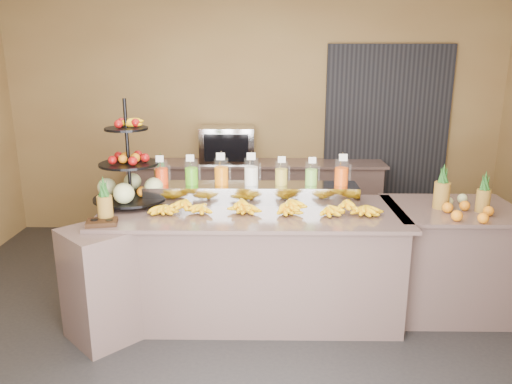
{
  "coord_description": "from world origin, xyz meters",
  "views": [
    {
      "loc": [
        0.09,
        -3.63,
        2.16
      ],
      "look_at": [
        0.04,
        0.3,
        1.09
      ],
      "focal_mm": 35.0,
      "sensor_mm": 36.0,
      "label": 1
    }
  ],
  "objects_px": {
    "banana_heap": "(265,205)",
    "condiment_caddy": "(102,222)",
    "oven_warmer": "(228,144)",
    "fruit_stand": "(135,178)",
    "pitcher_tray": "(251,193)",
    "right_fruit_pile": "(464,205)"
  },
  "relations": [
    {
      "from": "oven_warmer",
      "to": "banana_heap",
      "type": "bearing_deg",
      "value": -77.83
    },
    {
      "from": "fruit_stand",
      "to": "right_fruit_pile",
      "type": "height_order",
      "value": "fruit_stand"
    },
    {
      "from": "pitcher_tray",
      "to": "right_fruit_pile",
      "type": "xyz_separation_m",
      "value": [
        1.72,
        -0.33,
        -0.0
      ]
    },
    {
      "from": "banana_heap",
      "to": "condiment_caddy",
      "type": "relative_size",
      "value": 8.25
    },
    {
      "from": "banana_heap",
      "to": "condiment_caddy",
      "type": "bearing_deg",
      "value": -166.07
    },
    {
      "from": "pitcher_tray",
      "to": "fruit_stand",
      "type": "distance_m",
      "value": 1.01
    },
    {
      "from": "right_fruit_pile",
      "to": "banana_heap",
      "type": "bearing_deg",
      "value": -179.72
    },
    {
      "from": "pitcher_tray",
      "to": "banana_heap",
      "type": "distance_m",
      "value": 0.36
    },
    {
      "from": "banana_heap",
      "to": "fruit_stand",
      "type": "height_order",
      "value": "fruit_stand"
    },
    {
      "from": "pitcher_tray",
      "to": "fruit_stand",
      "type": "height_order",
      "value": "fruit_stand"
    },
    {
      "from": "fruit_stand",
      "to": "pitcher_tray",
      "type": "bearing_deg",
      "value": -9.58
    },
    {
      "from": "right_fruit_pile",
      "to": "condiment_caddy",
      "type": "bearing_deg",
      "value": -173.69
    },
    {
      "from": "fruit_stand",
      "to": "oven_warmer",
      "type": "bearing_deg",
      "value": 54.59
    },
    {
      "from": "pitcher_tray",
      "to": "right_fruit_pile",
      "type": "bearing_deg",
      "value": -10.86
    },
    {
      "from": "oven_warmer",
      "to": "right_fruit_pile",
      "type": "bearing_deg",
      "value": -44.51
    },
    {
      "from": "banana_heap",
      "to": "condiment_caddy",
      "type": "height_order",
      "value": "banana_heap"
    },
    {
      "from": "right_fruit_pile",
      "to": "oven_warmer",
      "type": "xyz_separation_m",
      "value": [
        -2.04,
        2.0,
        0.14
      ]
    },
    {
      "from": "banana_heap",
      "to": "right_fruit_pile",
      "type": "distance_m",
      "value": 1.61
    },
    {
      "from": "pitcher_tray",
      "to": "right_fruit_pile",
      "type": "relative_size",
      "value": 4.38
    },
    {
      "from": "condiment_caddy",
      "to": "oven_warmer",
      "type": "xyz_separation_m",
      "value": [
        0.8,
        2.32,
        0.2
      ]
    },
    {
      "from": "fruit_stand",
      "to": "oven_warmer",
      "type": "relative_size",
      "value": 1.41
    },
    {
      "from": "banana_heap",
      "to": "oven_warmer",
      "type": "relative_size",
      "value": 2.93
    }
  ]
}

